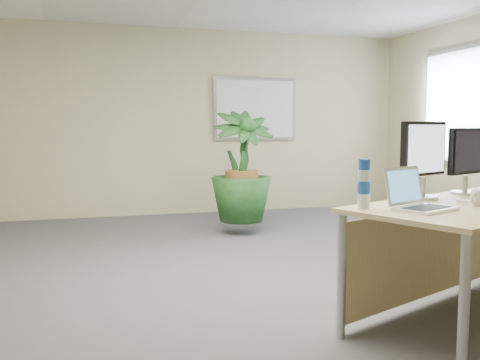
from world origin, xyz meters
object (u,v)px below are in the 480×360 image
object	(u,v)px
monitor_right	(466,156)
floor_plant	(242,171)
desk	(470,224)
monitor_left	(424,155)
laptop	(416,199)

from	to	relation	value
monitor_right	floor_plant	bearing A→B (deg)	105.50
desk	monitor_left	xyz separation A→B (m)	(-0.31, 0.10, 0.47)
floor_plant	monitor_right	xyz separation A→B (m)	(0.80, -2.90, 0.32)
monitor_left	floor_plant	bearing A→B (deg)	96.66
desk	laptop	distance (m)	0.72
laptop	monitor_right	bearing A→B (deg)	34.03
desk	laptop	world-z (taller)	laptop
floor_plant	monitor_right	distance (m)	3.02
monitor_right	laptop	xyz separation A→B (m)	(-0.76, -0.52, -0.21)
floor_plant	laptop	distance (m)	3.42
desk	floor_plant	bearing A→B (deg)	101.95
monitor_left	monitor_right	distance (m)	0.47
floor_plant	desk	bearing A→B (deg)	-78.05
desk	monitor_right	size ratio (longest dim) A/B	4.74
desk	floor_plant	size ratio (longest dim) A/B	1.50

